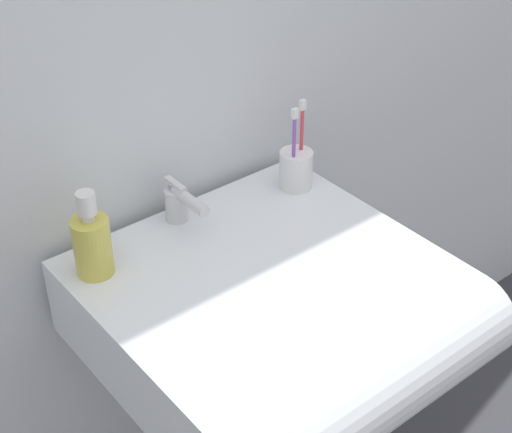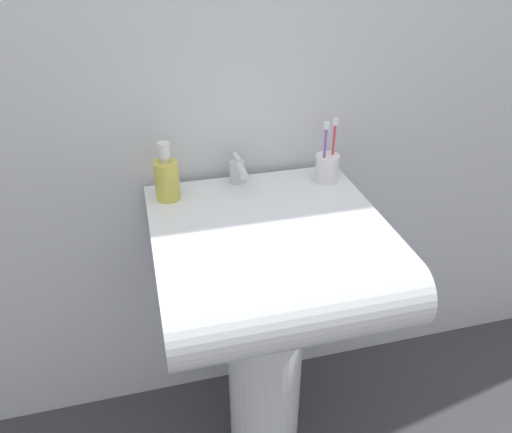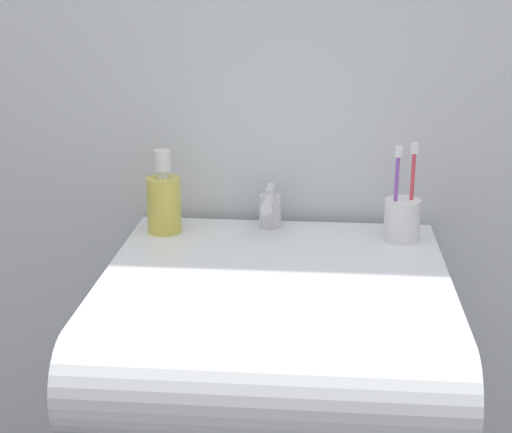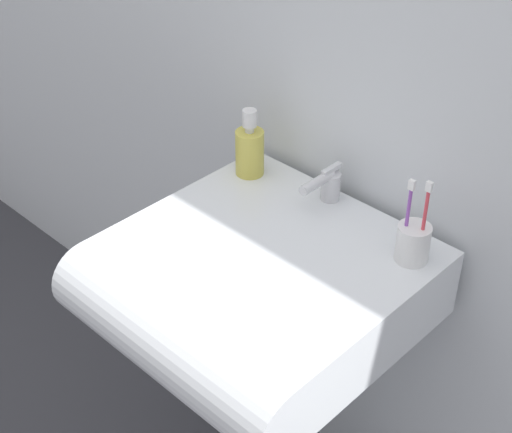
{
  "view_description": "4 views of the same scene",
  "coord_description": "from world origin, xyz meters",
  "views": [
    {
      "loc": [
        -0.67,
        -0.81,
        1.68
      ],
      "look_at": [
        -0.01,
        0.01,
        0.96
      ],
      "focal_mm": 55.0,
      "sensor_mm": 36.0,
      "label": 1
    },
    {
      "loc": [
        -0.29,
        -1.01,
        1.5
      ],
      "look_at": [
        -0.03,
        -0.02,
        0.87
      ],
      "focal_mm": 35.0,
      "sensor_mm": 36.0,
      "label": 2
    },
    {
      "loc": [
        0.07,
        -1.22,
        1.34
      ],
      "look_at": [
        -0.03,
        -0.02,
        0.95
      ],
      "focal_mm": 55.0,
      "sensor_mm": 36.0,
      "label": 3
    },
    {
      "loc": [
        0.83,
        -0.9,
        1.8
      ],
      "look_at": [
        -0.02,
        -0.02,
        0.93
      ],
      "focal_mm": 55.0,
      "sensor_mm": 36.0,
      "label": 4
    }
  ],
  "objects": [
    {
      "name": "toothbrush_cup",
      "position": [
        0.22,
        0.16,
        0.89
      ],
      "size": [
        0.07,
        0.07,
        0.18
      ],
      "color": "white",
      "rests_on": "sink_basin"
    },
    {
      "name": "faucet",
      "position": [
        -0.03,
        0.2,
        0.89
      ],
      "size": [
        0.04,
        0.12,
        0.08
      ],
      "color": "silver",
      "rests_on": "sink_basin"
    },
    {
      "name": "wall_back",
      "position": [
        0.0,
        0.3,
        1.2
      ],
      "size": [
        5.0,
        0.05,
        2.4
      ],
      "primitive_type": "cube",
      "color": "silver",
      "rests_on": "ground"
    },
    {
      "name": "soap_bottle",
      "position": [
        -0.22,
        0.17,
        0.91
      ],
      "size": [
        0.06,
        0.06,
        0.16
      ],
      "color": "gold",
      "rests_on": "sink_basin"
    },
    {
      "name": "sink_basin",
      "position": [
        0.0,
        -0.06,
        0.77
      ],
      "size": [
        0.57,
        0.59,
        0.15
      ],
      "color": "white",
      "rests_on": "sink_pedestal"
    }
  ]
}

